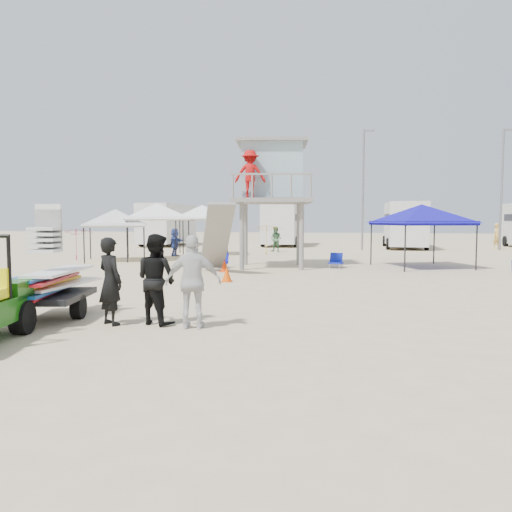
% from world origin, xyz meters
% --- Properties ---
extents(ground, '(140.00, 140.00, 0.00)m').
position_xyz_m(ground, '(0.00, 0.00, 0.00)').
color(ground, beige).
rests_on(ground, ground).
extents(surf_trailer, '(1.70, 2.57, 2.09)m').
position_xyz_m(surf_trailer, '(-3.67, 2.00, 0.85)').
color(surf_trailer, black).
rests_on(surf_trailer, ground).
extents(man_left, '(0.75, 0.68, 1.72)m').
position_xyz_m(man_left, '(-2.15, 1.70, 0.86)').
color(man_left, black).
rests_on(man_left, ground).
extents(man_mid, '(1.06, 0.96, 1.79)m').
position_xyz_m(man_mid, '(-1.30, 1.95, 0.89)').
color(man_mid, black).
rests_on(man_mid, ground).
extents(man_right, '(1.11, 0.62, 1.78)m').
position_xyz_m(man_right, '(-0.45, 1.70, 0.89)').
color(man_right, silver).
rests_on(man_right, ground).
extents(lifeguard_tower, '(3.79, 3.79, 5.29)m').
position_xyz_m(lifeguard_tower, '(-1.09, 14.10, 3.94)').
color(lifeguard_tower, gray).
rests_on(lifeguard_tower, ground).
extents(canopy_blue, '(4.32, 4.32, 3.11)m').
position_xyz_m(canopy_blue, '(5.31, 15.12, 2.56)').
color(canopy_blue, black).
rests_on(canopy_blue, ground).
extents(canopy_white_a, '(3.81, 3.81, 2.98)m').
position_xyz_m(canopy_white_a, '(-9.17, 15.75, 2.43)').
color(canopy_white_a, black).
rests_on(canopy_white_a, ground).
extents(canopy_white_b, '(4.12, 4.12, 3.30)m').
position_xyz_m(canopy_white_b, '(-7.45, 16.85, 2.75)').
color(canopy_white_b, black).
rests_on(canopy_white_b, ground).
extents(canopy_white_c, '(3.71, 3.71, 3.30)m').
position_xyz_m(canopy_white_c, '(-6.25, 20.81, 2.75)').
color(canopy_white_c, black).
rests_on(canopy_white_c, ground).
extents(umbrella_a, '(1.89, 1.93, 1.65)m').
position_xyz_m(umbrella_a, '(-11.29, 15.61, 0.83)').
color(umbrella_a, '#C8153E').
rests_on(umbrella_a, ground).
extents(umbrella_b, '(2.80, 2.80, 1.80)m').
position_xyz_m(umbrella_b, '(-2.51, 21.33, 0.90)').
color(umbrella_b, '#EDA715').
rests_on(umbrella_b, ground).
extents(cone_near, '(0.34, 0.34, 0.50)m').
position_xyz_m(cone_near, '(-2.49, 11.66, 0.25)').
color(cone_near, '#EC3707').
rests_on(cone_near, ground).
extents(cone_far, '(0.34, 0.34, 0.50)m').
position_xyz_m(cone_far, '(-1.62, 8.68, 0.25)').
color(cone_far, '#E94E07').
rests_on(cone_far, ground).
extents(beach_chair_a, '(0.56, 0.60, 0.64)m').
position_xyz_m(beach_chair_a, '(-3.03, 13.19, 0.31)').
color(beach_chair_a, '#0E139F').
rests_on(beach_chair_a, ground).
extents(beach_chair_b, '(0.66, 0.72, 0.64)m').
position_xyz_m(beach_chair_b, '(1.75, 14.19, 0.31)').
color(beach_chair_b, '#0F1EAC').
rests_on(beach_chair_b, ground).
extents(rv_far_left, '(2.64, 6.80, 3.25)m').
position_xyz_m(rv_far_left, '(-12.00, 29.99, 1.80)').
color(rv_far_left, silver).
rests_on(rv_far_left, ground).
extents(rv_mid_left, '(2.65, 6.50, 3.25)m').
position_xyz_m(rv_mid_left, '(-3.00, 31.49, 1.80)').
color(rv_mid_left, silver).
rests_on(rv_mid_left, ground).
extents(rv_mid_right, '(2.64, 7.00, 3.25)m').
position_xyz_m(rv_mid_right, '(6.00, 29.99, 1.80)').
color(rv_mid_right, silver).
rests_on(rv_mid_right, ground).
extents(light_pole_left, '(0.14, 0.14, 8.00)m').
position_xyz_m(light_pole_left, '(3.00, 27.00, 4.00)').
color(light_pole_left, slate).
rests_on(light_pole_left, ground).
extents(light_pole_right, '(0.14, 0.14, 8.00)m').
position_xyz_m(light_pole_right, '(12.00, 28.50, 4.00)').
color(light_pole_right, slate).
rests_on(light_pole_right, ground).
extents(distant_beachgoers, '(20.31, 19.25, 1.79)m').
position_xyz_m(distant_beachgoers, '(0.78, 21.00, 0.80)').
color(distant_beachgoers, '#AE3142').
rests_on(distant_beachgoers, ground).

